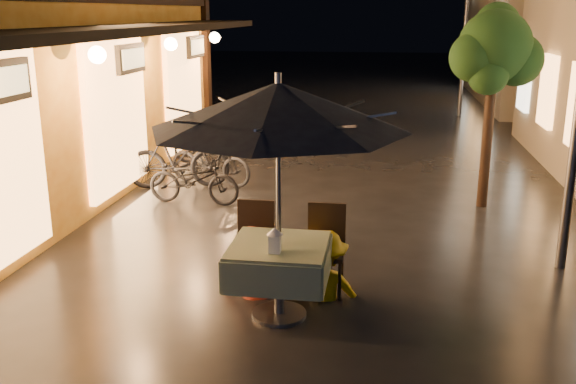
% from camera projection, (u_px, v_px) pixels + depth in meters
% --- Properties ---
extents(ground, '(90.00, 90.00, 0.00)m').
position_uv_depth(ground, '(293.00, 326.00, 6.35)').
color(ground, black).
rests_on(ground, ground).
extents(street_tree, '(1.43, 1.20, 3.15)m').
position_uv_depth(street_tree, '(495.00, 52.00, 9.63)').
color(street_tree, black).
rests_on(street_tree, ground).
extents(streetlamp_far, '(0.36, 0.36, 4.23)m').
position_uv_depth(streetlamp_far, '(466.00, 15.00, 18.44)').
color(streetlamp_far, '#59595E').
rests_on(streetlamp_far, ground).
extents(cafe_table, '(0.99, 0.99, 0.78)m').
position_uv_depth(cafe_table, '(279.00, 262.00, 6.41)').
color(cafe_table, '#59595E').
rests_on(cafe_table, ground).
extents(patio_umbrella, '(2.50, 2.50, 2.46)m').
position_uv_depth(patio_umbrella, '(278.00, 106.00, 5.98)').
color(patio_umbrella, '#59595E').
rests_on(patio_umbrella, ground).
extents(cafe_chair_left, '(0.42, 0.42, 0.97)m').
position_uv_depth(cafe_chair_left, '(255.00, 240.00, 7.18)').
color(cafe_chair_left, black).
rests_on(cafe_chair_left, ground).
extents(cafe_chair_right, '(0.42, 0.42, 0.97)m').
position_uv_depth(cafe_chair_right, '(326.00, 244.00, 7.06)').
color(cafe_chair_right, black).
rests_on(cafe_chair_right, ground).
extents(table_lantern, '(0.16, 0.16, 0.25)m').
position_uv_depth(table_lantern, '(275.00, 239.00, 6.10)').
color(table_lantern, white).
rests_on(table_lantern, cafe_table).
extents(person_orange, '(0.75, 0.60, 1.48)m').
position_uv_depth(person_orange, '(252.00, 228.00, 6.96)').
color(person_orange, red).
rests_on(person_orange, ground).
extents(person_yellow, '(1.04, 0.75, 1.45)m').
position_uv_depth(person_yellow, '(324.00, 233.00, 6.84)').
color(person_yellow, '#E2AB00').
rests_on(person_yellow, ground).
extents(bicycle_0, '(1.54, 0.62, 0.79)m').
position_uv_depth(bicycle_0, '(194.00, 180.00, 10.31)').
color(bicycle_0, black).
rests_on(bicycle_0, ground).
extents(bicycle_1, '(1.86, 0.97, 1.08)m').
position_uv_depth(bicycle_1, '(178.00, 158.00, 11.20)').
color(bicycle_1, black).
rests_on(bicycle_1, ground).
extents(bicycle_2, '(1.75, 1.06, 0.87)m').
position_uv_depth(bicycle_2, '(210.00, 160.00, 11.47)').
color(bicycle_2, black).
rests_on(bicycle_2, ground).
extents(bicycle_3, '(1.65, 1.07, 0.96)m').
position_uv_depth(bicycle_3, '(212.00, 139.00, 13.17)').
color(bicycle_3, black).
rests_on(bicycle_3, ground).
extents(bicycle_4, '(1.74, 0.88, 0.87)m').
position_uv_depth(bicycle_4, '(212.00, 136.00, 13.73)').
color(bicycle_4, black).
rests_on(bicycle_4, ground).
extents(bicycle_5, '(1.50, 0.54, 0.88)m').
position_uv_depth(bicycle_5, '(227.00, 129.00, 14.45)').
color(bicycle_5, black).
rests_on(bicycle_5, ground).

